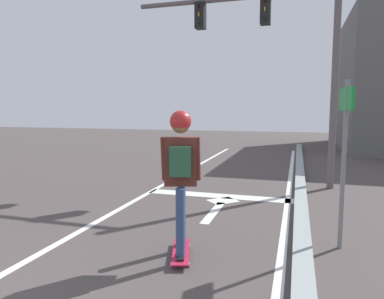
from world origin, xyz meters
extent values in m
cube|color=white|center=(0.17, 6.00, 0.00)|extent=(0.12, 20.00, 0.01)
cube|color=white|center=(3.20, 6.00, 0.00)|extent=(0.12, 20.00, 0.01)
cube|color=white|center=(1.76, 6.84, 0.00)|extent=(3.19, 0.40, 0.01)
cube|color=white|center=(1.92, 5.61, 0.00)|extent=(0.16, 1.40, 0.01)
cube|color=white|center=(1.92, 6.46, 0.00)|extent=(0.71, 0.71, 0.01)
cube|color=#939B9C|center=(3.45, 6.00, 0.07)|extent=(0.24, 24.00, 0.14)
cube|color=#B41C3C|center=(1.97, 3.58, 0.07)|extent=(0.44, 0.86, 0.02)
cube|color=#B2B2B7|center=(1.89, 3.85, 0.06)|extent=(0.18, 0.10, 0.01)
cylinder|color=silver|center=(1.79, 3.82, 0.03)|extent=(0.04, 0.06, 0.05)
cylinder|color=silver|center=(1.99, 3.88, 0.03)|extent=(0.04, 0.06, 0.05)
cube|color=#B2B2B7|center=(2.05, 3.31, 0.06)|extent=(0.18, 0.10, 0.01)
cylinder|color=silver|center=(1.95, 3.28, 0.03)|extent=(0.04, 0.06, 0.05)
cylinder|color=silver|center=(2.15, 3.34, 0.03)|extent=(0.04, 0.06, 0.05)
cylinder|color=navy|center=(1.91, 3.77, 0.51)|extent=(0.11, 0.11, 0.86)
cube|color=black|center=(1.91, 3.77, 0.10)|extent=(0.15, 0.26, 0.03)
cylinder|color=navy|center=(2.03, 3.39, 0.51)|extent=(0.11, 0.11, 0.86)
cube|color=black|center=(2.03, 3.39, 0.10)|extent=(0.15, 0.26, 0.03)
cube|color=#5A281F|center=(1.97, 3.58, 1.24)|extent=(0.44, 0.29, 0.60)
cylinder|color=#5A281F|center=(1.76, 3.55, 1.26)|extent=(0.07, 0.11, 0.55)
cylinder|color=#5A281F|center=(2.16, 3.67, 1.26)|extent=(0.07, 0.12, 0.55)
sphere|color=#8C6645|center=(1.97, 3.58, 1.70)|extent=(0.24, 0.24, 0.24)
sphere|color=red|center=(1.97, 3.58, 1.73)|extent=(0.27, 0.27, 0.27)
cube|color=#245338|center=(2.01, 3.45, 1.26)|extent=(0.29, 0.21, 0.36)
cylinder|color=#5D5356|center=(4.14, 8.34, 2.42)|extent=(0.16, 0.16, 4.85)
cube|color=black|center=(2.52, 8.34, 4.23)|extent=(0.24, 0.28, 0.64)
cylinder|color=#3A0605|center=(2.52, 8.19, 4.43)|extent=(0.02, 0.10, 0.10)
cylinder|color=yellow|center=(2.52, 8.19, 4.23)|extent=(0.02, 0.10, 0.10)
cylinder|color=black|center=(2.52, 8.19, 4.03)|extent=(0.02, 0.10, 0.10)
cube|color=black|center=(0.91, 8.34, 4.23)|extent=(0.24, 0.28, 0.64)
cylinder|color=#3A0605|center=(0.91, 8.19, 4.43)|extent=(0.02, 0.10, 0.10)
cylinder|color=yellow|center=(0.91, 8.19, 4.23)|extent=(0.02, 0.10, 0.10)
cylinder|color=black|center=(0.91, 8.19, 4.03)|extent=(0.02, 0.10, 0.10)
cylinder|color=slate|center=(3.94, 4.48, 1.13)|extent=(0.06, 0.06, 2.26)
cube|color=#198C33|center=(3.94, 4.48, 2.01)|extent=(0.14, 0.44, 0.30)
camera|label=1|loc=(3.34, -0.49, 1.88)|focal=32.77mm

